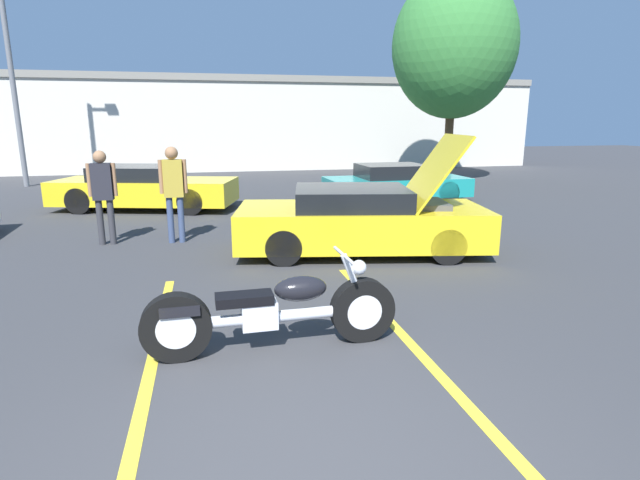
% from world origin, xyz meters
% --- Properties ---
extents(parking_stripe_foreground, '(0.12, 5.30, 0.01)m').
position_xyz_m(parking_stripe_foreground, '(-1.15, 2.01, 0.00)').
color(parking_stripe_foreground, yellow).
rests_on(parking_stripe_foreground, ground).
extents(parking_stripe_middle, '(0.12, 5.30, 0.01)m').
position_xyz_m(parking_stripe_middle, '(1.51, 2.01, 0.00)').
color(parking_stripe_middle, yellow).
rests_on(parking_stripe_middle, ground).
extents(far_building, '(32.00, 4.20, 4.40)m').
position_xyz_m(far_building, '(0.00, 23.24, 2.34)').
color(far_building, beige).
rests_on(far_building, ground).
extents(light_pole, '(1.21, 0.28, 7.72)m').
position_xyz_m(light_pole, '(-6.93, 17.34, 4.24)').
color(light_pole, slate).
rests_on(light_pole, ground).
extents(tree_background, '(4.53, 4.53, 7.62)m').
position_xyz_m(tree_background, '(8.54, 15.21, 5.00)').
color(tree_background, brown).
rests_on(tree_background, ground).
extents(motorcycle, '(2.62, 0.70, 0.98)m').
position_xyz_m(motorcycle, '(0.06, 2.08, 0.41)').
color(motorcycle, black).
rests_on(motorcycle, ground).
extents(show_car_hood_open, '(4.63, 2.63, 2.09)m').
position_xyz_m(show_car_hood_open, '(2.13, 5.69, 0.59)').
color(show_car_hood_open, yellow).
rests_on(show_car_hood_open, ground).
extents(parked_car_mid_row, '(4.97, 2.94, 1.16)m').
position_xyz_m(parked_car_mid_row, '(-2.21, 11.30, 0.57)').
color(parked_car_mid_row, yellow).
rests_on(parked_car_mid_row, ground).
extents(parked_car_right_row, '(4.17, 1.80, 1.09)m').
position_xyz_m(parked_car_right_row, '(4.85, 11.12, 0.53)').
color(parked_car_right_row, teal).
rests_on(parked_car_right_row, ground).
extents(spectator_near_motorcycle, '(0.52, 0.24, 1.79)m').
position_xyz_m(spectator_near_motorcycle, '(-2.47, 7.32, 1.07)').
color(spectator_near_motorcycle, '#333338').
rests_on(spectator_near_motorcycle, ground).
extents(spectator_by_show_car, '(0.52, 0.24, 1.85)m').
position_xyz_m(spectator_by_show_car, '(-1.18, 7.20, 1.12)').
color(spectator_by_show_car, '#38476B').
rests_on(spectator_by_show_car, ground).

